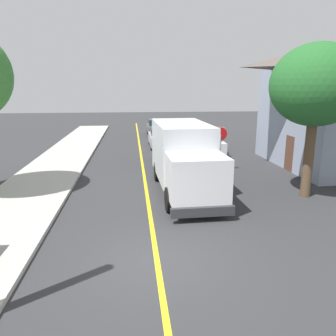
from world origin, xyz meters
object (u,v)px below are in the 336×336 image
parked_car_near (171,151)px  parked_van_across (209,142)px  parked_car_mid (160,138)px  parked_car_far (156,128)px  street_tree_far_side (316,86)px  stop_sign (220,141)px  box_truck (184,155)px

parked_car_near → parked_van_across: size_ratio=0.99×
parked_car_near → parked_car_mid: 6.22m
parked_car_far → street_tree_far_side: bearing=-75.6°
stop_sign → street_tree_far_side: bearing=-61.2°
parked_car_far → parked_car_near: bearing=-90.3°
box_truck → parked_car_far: bearing=89.5°
box_truck → parked_car_mid: 12.24m
parked_car_near → parked_van_across: (3.33, 3.25, 0.00)m
parked_car_mid → stop_sign: bearing=-72.4°
parked_van_across → street_tree_far_side: street_tree_far_side is taller
box_truck → parked_car_far: size_ratio=1.63×
parked_car_mid → parked_car_far: 6.91m
stop_sign → box_truck: bearing=-128.0°
box_truck → parked_car_near: bearing=89.2°
parked_car_near → parked_car_far: size_ratio=1.00×
parked_car_near → street_tree_far_side: street_tree_far_side is taller
box_truck → parked_car_mid: box_truck is taller
parked_car_near → street_tree_far_side: 10.00m
stop_sign → street_tree_far_side: street_tree_far_side is taller
parked_car_mid → parked_van_across: size_ratio=0.99×
parked_car_far → parked_van_across: (3.26, -9.87, 0.00)m
parked_car_far → stop_sign: (2.57, -15.62, 1.06)m
parked_van_across → box_truck: bearing=-110.3°
stop_sign → parked_car_mid: bearing=107.6°
stop_sign → street_tree_far_side: 6.37m
stop_sign → street_tree_far_side: size_ratio=0.40×
parked_car_near → parked_car_mid: size_ratio=1.00×
parked_car_mid → parked_car_far: size_ratio=0.99×
parked_car_far → stop_sign: size_ratio=1.67×
parked_van_across → street_tree_far_side: (2.00, -10.64, 4.12)m
box_truck → street_tree_far_side: bearing=-14.6°
parked_van_across → stop_sign: (-0.70, -5.75, 1.06)m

